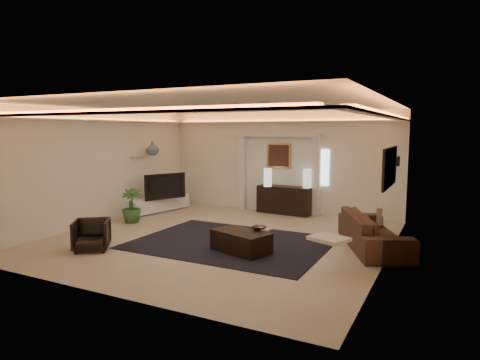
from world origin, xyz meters
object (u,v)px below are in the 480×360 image
at_px(console, 285,200).
at_px(armchair, 92,235).
at_px(coffee_table, 241,242).
at_px(sofa, 373,231).

relative_size(console, armchair, 2.29).
height_order(coffee_table, armchair, armchair).
bearing_deg(armchair, console, 31.30).
relative_size(console, sofa, 0.65).
height_order(console, sofa, console).
relative_size(sofa, coffee_table, 2.12).
bearing_deg(coffee_table, console, 116.61).
height_order(sofa, coffee_table, sofa).
distance_m(console, sofa, 3.81).
height_order(console, coffee_table, console).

